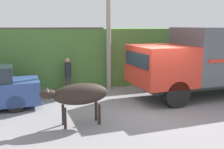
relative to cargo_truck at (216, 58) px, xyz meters
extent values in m
plane|color=gray|center=(-3.56, -0.92, -1.69)|extent=(60.00, 60.00, 0.00)
cube|color=#4C7A38|center=(-3.56, 5.78, -0.21)|extent=(32.00, 5.63, 2.95)
cube|color=#8CC69E|center=(-7.24, 4.41, -0.25)|extent=(5.55, 2.40, 2.87)
cube|color=#4C4742|center=(-7.24, 4.41, 1.26)|extent=(5.85, 2.70, 0.16)
cube|color=#2D2D2D|center=(-0.24, 0.03, -1.07)|extent=(6.78, 1.98, 0.18)
cube|color=red|center=(-2.81, 0.03, -0.18)|extent=(2.21, 2.47, 1.60)
cube|color=#232D38|center=(-3.94, 0.03, 0.11)|extent=(0.04, 2.10, 0.56)
cylinder|color=black|center=(-2.70, -0.94, -1.16)|extent=(1.05, 0.54, 1.05)
ellipsoid|color=#2D231E|center=(-6.57, -1.56, -0.68)|extent=(1.76, 0.68, 0.68)
ellipsoid|color=#2D231E|center=(-7.57, -1.56, -0.59)|extent=(0.51, 0.29, 0.29)
cone|color=#B7AD93|center=(-7.57, -1.68, -0.45)|extent=(0.06, 0.06, 0.11)
cone|color=#B7AD93|center=(-7.57, -1.45, -0.45)|extent=(0.06, 0.06, 0.11)
cylinder|color=#2D231E|center=(-7.11, -1.75, -1.35)|extent=(0.09, 0.09, 0.67)
cylinder|color=#2D231E|center=(-7.11, -1.38, -1.35)|extent=(0.09, 0.09, 0.67)
cylinder|color=#2D231E|center=(-6.02, -1.75, -1.35)|extent=(0.09, 0.09, 0.67)
cylinder|color=#2D231E|center=(-6.02, -1.38, -1.35)|extent=(0.09, 0.09, 0.67)
cylinder|color=black|center=(-8.54, 0.46, -1.36)|extent=(0.66, 0.27, 0.66)
cube|color=#38332D|center=(-6.24, 2.47, -1.30)|extent=(0.26, 0.17, 0.77)
cylinder|color=#26262D|center=(-6.24, 2.47, -0.58)|extent=(0.31, 0.31, 0.67)
sphere|color=tan|center=(-6.24, 2.47, -0.14)|extent=(0.22, 0.22, 0.22)
cylinder|color=#9E998E|center=(-4.20, 2.62, 1.48)|extent=(0.22, 0.22, 6.33)
camera|label=1|loc=(-8.32, -9.38, 1.44)|focal=42.00mm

